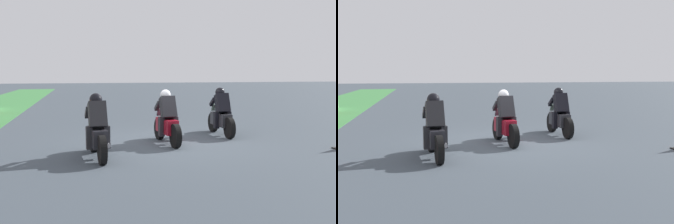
# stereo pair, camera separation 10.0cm
# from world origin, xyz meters

# --- Properties ---
(ground_plane) EXTENTS (120.00, 120.00, 0.00)m
(ground_plane) POSITION_xyz_m (0.00, 0.00, 0.00)
(ground_plane) COLOR #3E4851
(rider_lane_a) EXTENTS (2.04, 0.54, 1.51)m
(rider_lane_a) POSITION_xyz_m (0.93, -1.93, 0.62)
(rider_lane_a) COLOR black
(rider_lane_a) RESTS_ON ground_plane
(rider_lane_b) EXTENTS (2.04, 0.56, 1.51)m
(rider_lane_b) POSITION_xyz_m (-0.06, 0.07, 0.62)
(rider_lane_b) COLOR black
(rider_lane_b) RESTS_ON ground_plane
(rider_lane_c) EXTENTS (2.04, 0.56, 1.51)m
(rider_lane_c) POSITION_xyz_m (-1.43, 2.05, 0.62)
(rider_lane_c) COLOR black
(rider_lane_c) RESTS_ON ground_plane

